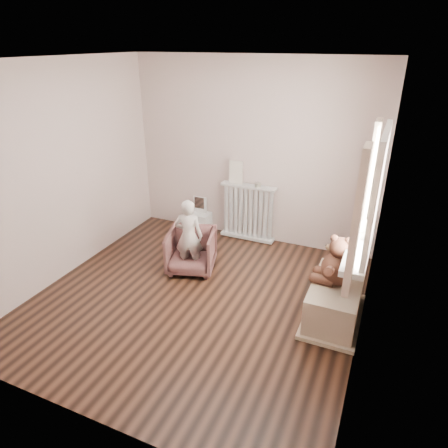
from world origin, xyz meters
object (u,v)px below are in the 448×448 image
at_px(toy_vanity, 199,215).
at_px(armchair, 191,251).
at_px(plush_cat, 361,229).
at_px(radiator, 248,215).
at_px(toy_bench, 335,302).
at_px(child, 189,236).
at_px(teddy_bear, 338,264).

xyz_separation_m(toy_vanity, armchair, (0.44, -1.09, -0.00)).
xyz_separation_m(armchair, plush_cat, (2.02, -0.07, 0.73)).
distance_m(radiator, armchair, 1.18).
bearing_deg(toy_bench, plush_cat, 57.18).
bearing_deg(plush_cat, toy_vanity, 173.98).
distance_m(child, teddy_bear, 1.89).
distance_m(armchair, teddy_bear, 1.93).
bearing_deg(radiator, toy_vanity, -177.86).
bearing_deg(plush_cat, armchair, -162.83).
bearing_deg(teddy_bear, toy_vanity, 151.51).
xyz_separation_m(armchair, toy_bench, (1.88, -0.29, -0.07)).
bearing_deg(radiator, armchair, -107.99).
bearing_deg(radiator, toy_bench, -42.70).
distance_m(toy_bench, plush_cat, 0.84).
xyz_separation_m(teddy_bear, plush_cat, (0.16, 0.22, 0.33)).
distance_m(radiator, child, 1.23).
relative_size(radiator, toy_vanity, 1.56).
bearing_deg(radiator, child, -107.26).
height_order(toy_vanity, toy_bench, toy_vanity).
xyz_separation_m(toy_bench, teddy_bear, (-0.02, -0.01, 0.47)).
relative_size(armchair, plush_cat, 2.05).
relative_size(toy_bench, teddy_bear, 1.75).
distance_m(armchair, toy_bench, 1.91).
height_order(teddy_bear, plush_cat, plush_cat).
relative_size(teddy_bear, plush_cat, 1.83).
height_order(armchair, toy_bench, armchair).
bearing_deg(teddy_bear, plush_cat, 56.92).
height_order(toy_vanity, armchair, toy_vanity).
height_order(armchair, child, child).
xyz_separation_m(toy_vanity, child, (0.44, -1.14, 0.23)).
bearing_deg(plush_cat, teddy_bear, -106.36).
bearing_deg(plush_cat, child, -161.41).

